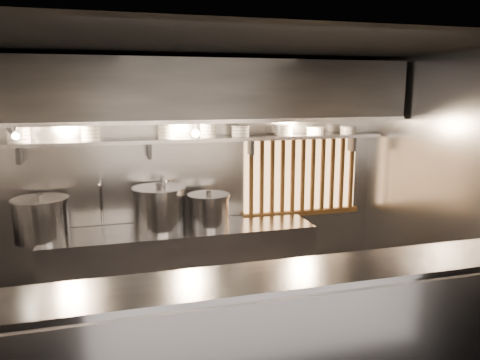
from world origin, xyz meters
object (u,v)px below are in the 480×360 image
heat_lamp (12,130)px  stock_pot_left (41,219)px  stock_pot_mid (209,210)px  pendant_bulb (196,133)px  stock_pot_right (160,208)px

heat_lamp → stock_pot_left: bearing=62.0°
stock_pot_left → stock_pot_mid: bearing=-0.1°
pendant_bulb → stock_pot_left: bearing=-177.5°
stock_pot_mid → stock_pot_right: bearing=175.5°
stock_pot_mid → stock_pot_right: size_ratio=0.69×
heat_lamp → stock_pot_mid: (1.92, 0.27, -0.98)m
stock_pot_mid → stock_pot_right: (-0.55, 0.04, 0.05)m
stock_pot_right → heat_lamp: bearing=-166.9°
stock_pot_left → stock_pot_right: (1.22, 0.04, 0.02)m
heat_lamp → stock_pot_mid: heat_lamp is taller
pendant_bulb → stock_pot_mid: (0.12, -0.07, -0.87)m
heat_lamp → pendant_bulb: 1.83m
pendant_bulb → stock_pot_mid: 0.88m
heat_lamp → stock_pot_left: heat_lamp is taller
stock_pot_mid → pendant_bulb: bearing=148.3°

